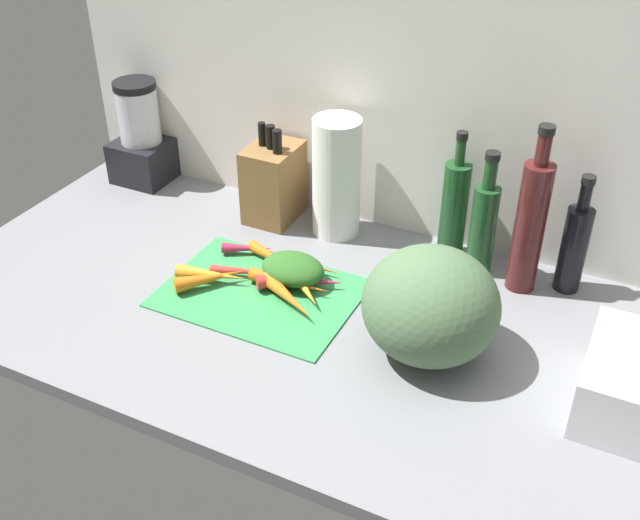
% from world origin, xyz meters
% --- Properties ---
extents(ground_plane, '(1.70, 0.80, 0.03)m').
position_xyz_m(ground_plane, '(0.00, 0.00, -0.01)').
color(ground_plane, slate).
extents(wall_back, '(1.70, 0.03, 0.60)m').
position_xyz_m(wall_back, '(0.00, 0.39, 0.30)').
color(wall_back, silver).
rests_on(wall_back, ground_plane).
extents(cutting_board, '(0.40, 0.29, 0.01)m').
position_xyz_m(cutting_board, '(-0.17, -0.00, 0.00)').
color(cutting_board, '#338C4C').
rests_on(cutting_board, ground_plane).
extents(carrot_0, '(0.11, 0.07, 0.02)m').
position_xyz_m(carrot_0, '(-0.27, 0.11, 0.02)').
color(carrot_0, '#B2264C').
rests_on(carrot_0, cutting_board).
extents(carrot_1, '(0.18, 0.04, 0.03)m').
position_xyz_m(carrot_1, '(-0.12, 0.03, 0.02)').
color(carrot_1, orange).
rests_on(carrot_1, cutting_board).
extents(carrot_2, '(0.15, 0.11, 0.03)m').
position_xyz_m(carrot_2, '(-0.10, -0.01, 0.02)').
color(carrot_2, orange).
rests_on(carrot_2, cutting_board).
extents(carrot_3, '(0.10, 0.09, 0.03)m').
position_xyz_m(carrot_3, '(-0.14, 0.04, 0.02)').
color(carrot_3, red).
rests_on(carrot_3, cutting_board).
extents(carrot_4, '(0.15, 0.07, 0.03)m').
position_xyz_m(carrot_4, '(-0.28, -0.01, 0.02)').
color(carrot_4, orange).
rests_on(carrot_4, cutting_board).
extents(carrot_5, '(0.11, 0.06, 0.03)m').
position_xyz_m(carrot_5, '(-0.07, 0.07, 0.02)').
color(carrot_5, '#B2264C').
rests_on(carrot_5, cutting_board).
extents(carrot_6, '(0.16, 0.08, 0.02)m').
position_xyz_m(carrot_6, '(-0.22, 0.04, 0.02)').
color(carrot_6, red).
rests_on(carrot_6, cutting_board).
extents(carrot_7, '(0.13, 0.12, 0.03)m').
position_xyz_m(carrot_7, '(-0.09, 0.04, 0.02)').
color(carrot_7, orange).
rests_on(carrot_7, cutting_board).
extents(carrot_8, '(0.17, 0.03, 0.02)m').
position_xyz_m(carrot_8, '(-0.12, 0.11, 0.02)').
color(carrot_8, red).
rests_on(carrot_8, cutting_board).
extents(carrot_9, '(0.12, 0.13, 0.03)m').
position_xyz_m(carrot_9, '(-0.27, -0.03, 0.02)').
color(carrot_9, orange).
rests_on(carrot_9, cutting_board).
extents(carrot_10, '(0.15, 0.07, 0.03)m').
position_xyz_m(carrot_10, '(-0.19, 0.10, 0.02)').
color(carrot_10, orange).
rests_on(carrot_10, cutting_board).
extents(carrot_greens_pile, '(0.14, 0.10, 0.06)m').
position_xyz_m(carrot_greens_pile, '(-0.12, 0.06, 0.04)').
color(carrot_greens_pile, '#2D6023').
rests_on(carrot_greens_pile, cutting_board).
extents(winter_squash, '(0.25, 0.24, 0.21)m').
position_xyz_m(winter_squash, '(0.20, -0.02, 0.11)').
color(winter_squash, '#4C6B47').
rests_on(winter_squash, ground_plane).
extents(knife_block, '(0.11, 0.14, 0.24)m').
position_xyz_m(knife_block, '(-0.29, 0.29, 0.09)').
color(knife_block, brown).
rests_on(knife_block, ground_plane).
extents(blender_appliance, '(0.14, 0.14, 0.26)m').
position_xyz_m(blender_appliance, '(-0.69, 0.31, 0.11)').
color(blender_appliance, black).
rests_on(blender_appliance, ground_plane).
extents(paper_towel_roll, '(0.11, 0.11, 0.28)m').
position_xyz_m(paper_towel_roll, '(-0.13, 0.30, 0.14)').
color(paper_towel_roll, white).
rests_on(paper_towel_roll, ground_plane).
extents(bottle_0, '(0.06, 0.06, 0.29)m').
position_xyz_m(bottle_0, '(0.13, 0.32, 0.12)').
color(bottle_0, '#19421E').
rests_on(bottle_0, ground_plane).
extents(bottle_1, '(0.05, 0.05, 0.28)m').
position_xyz_m(bottle_1, '(0.21, 0.29, 0.11)').
color(bottle_1, '#19421E').
rests_on(bottle_1, ground_plane).
extents(bottle_2, '(0.06, 0.06, 0.36)m').
position_xyz_m(bottle_2, '(0.30, 0.27, 0.15)').
color(bottle_2, '#471919').
rests_on(bottle_2, ground_plane).
extents(bottle_3, '(0.05, 0.05, 0.26)m').
position_xyz_m(bottle_3, '(0.39, 0.30, 0.10)').
color(bottle_3, black).
rests_on(bottle_3, ground_plane).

